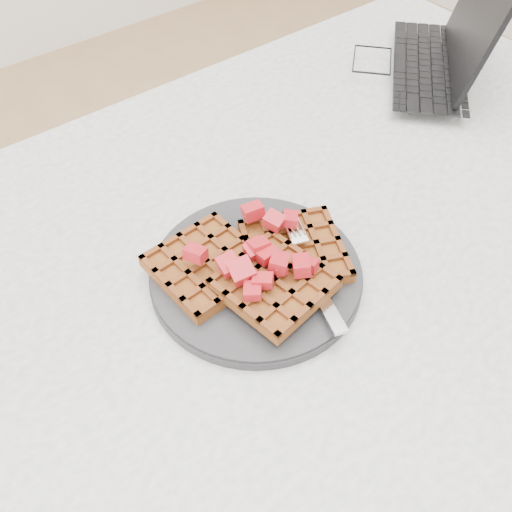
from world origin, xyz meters
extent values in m
plane|color=tan|center=(0.00, 0.00, 0.00)|extent=(4.00, 4.00, 0.00)
cube|color=silver|center=(0.00, 0.00, 0.73)|extent=(1.20, 0.80, 0.03)
cube|color=silver|center=(0.55, 0.35, 0.36)|extent=(0.06, 0.06, 0.72)
cylinder|color=#242527|center=(-0.12, -0.02, 0.76)|extent=(0.25, 0.25, 0.02)
imported|color=black|center=(0.36, 0.18, 0.76)|extent=(0.34, 0.33, 0.02)
cube|color=black|center=(0.42, 0.11, 0.86)|extent=(0.22, 0.21, 0.17)
camera|label=1|loc=(-0.38, -0.36, 1.28)|focal=40.00mm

